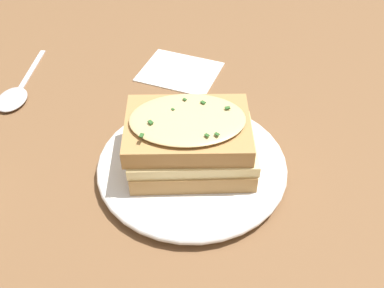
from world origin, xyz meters
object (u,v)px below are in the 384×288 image
object	(u,v)px
dinner_plate	(192,166)
spoon	(14,96)
sandwich	(190,140)
napkin	(180,71)

from	to	relation	value
dinner_plate	spoon	bearing A→B (deg)	-22.88
dinner_plate	spoon	world-z (taller)	dinner_plate
dinner_plate	spoon	size ratio (longest dim) A/B	1.37
sandwich	napkin	bearing A→B (deg)	-78.85
sandwich	spoon	bearing A→B (deg)	-22.72
sandwich	napkin	size ratio (longest dim) A/B	1.38
dinner_plate	spoon	xyz separation A→B (m)	(0.27, -0.11, -0.00)
dinner_plate	napkin	world-z (taller)	dinner_plate
napkin	dinner_plate	bearing A→B (deg)	101.70
dinner_plate	sandwich	world-z (taller)	sandwich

